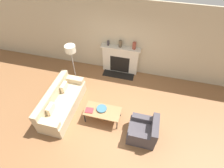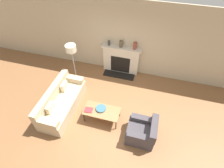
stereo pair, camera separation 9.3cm
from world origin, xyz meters
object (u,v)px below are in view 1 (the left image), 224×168
at_px(bowl, 102,109).
at_px(mantel_vase_center_left, 120,44).
at_px(fireplace, 120,60).
at_px(coffee_table, 103,111).
at_px(floor_lamp, 71,54).
at_px(armchair_near, 144,131).
at_px(couch, 61,103).
at_px(book, 89,110).
at_px(mantel_vase_left, 108,43).
at_px(mantel_vase_center_right, 134,46).

distance_m(bowl, mantel_vase_center_left, 2.56).
relative_size(fireplace, coffee_table, 1.36).
height_order(bowl, floor_lamp, floor_lamp).
distance_m(armchair_near, mantel_vase_center_left, 3.24).
relative_size(couch, armchair_near, 2.57).
distance_m(book, mantel_vase_left, 2.69).
bearing_deg(bowl, mantel_vase_center_right, 77.15).
height_order(fireplace, bowl, fireplace).
height_order(armchair_near, bowl, armchair_near).
xyz_separation_m(armchair_near, coffee_table, (-1.33, 0.30, 0.10)).
xyz_separation_m(armchair_near, floor_lamp, (-2.85, 1.72, 1.02)).
xyz_separation_m(floor_lamp, mantel_vase_left, (1.03, 1.05, -0.04)).
bearing_deg(armchair_near, mantel_vase_center_right, -163.40).
bearing_deg(couch, bowl, -89.65).
bearing_deg(mantel_vase_center_right, mantel_vase_left, 180.00).
relative_size(book, mantel_vase_center_right, 0.98).
bearing_deg(fireplace, coffee_table, -90.26).
bearing_deg(fireplace, floor_lamp, -145.88).
height_order(fireplace, armchair_near, fireplace).
relative_size(coffee_table, mantel_vase_left, 6.21).
distance_m(bowl, mantel_vase_left, 2.58).
relative_size(coffee_table, bowl, 3.53).
relative_size(bowl, floor_lamp, 0.19).
bearing_deg(book, bowl, 16.10).
bearing_deg(mantel_vase_left, mantel_vase_center_right, 0.00).
height_order(coffee_table, mantel_vase_center_left, mantel_vase_center_left).
bearing_deg(mantel_vase_center_left, bowl, -90.76).
xyz_separation_m(coffee_table, floor_lamp, (-1.51, 1.42, 0.92)).
height_order(couch, bowl, couch).
bearing_deg(mantel_vase_center_left, fireplace, -32.56).
xyz_separation_m(couch, bowl, (1.40, 0.01, 0.14)).
relative_size(couch, mantel_vase_center_left, 8.00).
bearing_deg(floor_lamp, book, -53.66).
bearing_deg(coffee_table, mantel_vase_center_left, 90.26).
relative_size(armchair_near, floor_lamp, 0.50).
bearing_deg(armchair_near, bowl, -104.36).
distance_m(floor_lamp, mantel_vase_center_right, 2.28).
xyz_separation_m(book, floor_lamp, (-1.11, 1.51, 0.87)).
height_order(mantel_vase_left, mantel_vase_center_left, mantel_vase_center_left).
xyz_separation_m(bowl, mantel_vase_left, (-0.44, 2.41, 0.81)).
distance_m(fireplace, mantel_vase_center_right, 0.89).
distance_m(mantel_vase_left, mantel_vase_center_right, 0.99).
distance_m(couch, book, 1.05).
bearing_deg(floor_lamp, coffee_table, -43.20).
xyz_separation_m(bowl, mantel_vase_center_right, (0.55, 2.41, 0.86)).
distance_m(armchair_near, mantel_vase_left, 3.45).
xyz_separation_m(bowl, book, (-0.36, -0.14, -0.02)).
height_order(coffee_table, book, book).
bearing_deg(fireplace, book, -99.21).
height_order(fireplace, mantel_vase_left, mantel_vase_left).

